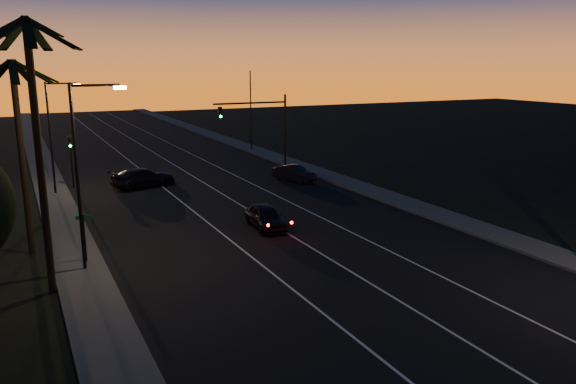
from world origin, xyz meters
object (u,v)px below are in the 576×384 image
lead_car (266,217)px  right_car (294,173)px  cross_car (144,177)px  signal_mast (262,119)px

lead_car → right_car: size_ratio=1.10×
lead_car → cross_car: bearing=105.3°
signal_mast → cross_car: signal_mast is taller
cross_car → right_car: bearing=-16.0°
signal_mast → lead_car: size_ratio=1.48×
signal_mast → cross_car: bearing=-169.3°
right_car → lead_car: bearing=-124.0°
signal_mast → right_car: (0.49, -5.60, -4.09)m
signal_mast → cross_car: size_ratio=1.26×
right_car → cross_car: (-11.95, 3.43, 0.09)m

